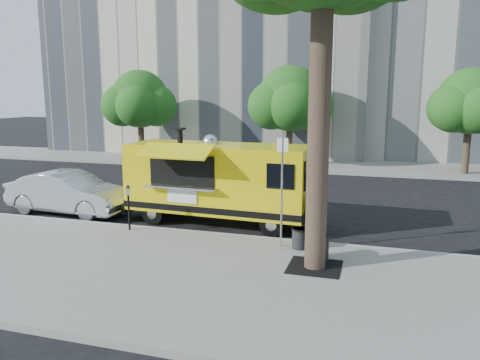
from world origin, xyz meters
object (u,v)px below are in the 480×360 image
at_px(trash_bin_left, 300,237).
at_px(trash_bin_right, 318,245).
at_px(sign_post, 282,182).
at_px(far_tree_a, 140,99).
at_px(food_truck, 218,180).
at_px(far_tree_c, 470,101).
at_px(parking_meter, 128,202).
at_px(far_tree_b, 290,99).
at_px(sedan, 69,193).

height_order(trash_bin_left, trash_bin_right, trash_bin_right).
bearing_deg(trash_bin_right, sign_post, 146.81).
height_order(far_tree_a, trash_bin_right, far_tree_a).
relative_size(food_truck, trash_bin_right, 9.28).
bearing_deg(trash_bin_right, far_tree_a, 130.91).
height_order(far_tree_c, trash_bin_right, far_tree_c).
bearing_deg(trash_bin_left, far_tree_a, 131.00).
xyz_separation_m(parking_meter, trash_bin_right, (5.60, -0.88, -0.48)).
bearing_deg(food_truck, parking_meter, -133.94).
height_order(far_tree_b, far_tree_c, far_tree_b).
bearing_deg(trash_bin_right, trash_bin_left, 129.17).
distance_m(parking_meter, trash_bin_left, 5.08).
distance_m(trash_bin_left, trash_bin_right, 0.87).
bearing_deg(parking_meter, food_truck, 43.07).
xyz_separation_m(far_tree_a, sign_post, (11.55, -13.85, -1.93)).
xyz_separation_m(parking_meter, food_truck, (2.06, 1.92, 0.42)).
relative_size(far_tree_b, sedan, 1.25).
distance_m(far_tree_a, parking_meter, 15.59).
bearing_deg(far_tree_a, food_truck, -52.32).
relative_size(far_tree_a, sign_post, 1.79).
bearing_deg(food_truck, far_tree_a, 130.68).
distance_m(far_tree_a, trash_bin_right, 19.51).
relative_size(trash_bin_left, trash_bin_right, 0.80).
xyz_separation_m(sign_post, sedan, (-7.83, 1.86, -1.13)).
distance_m(far_tree_c, trash_bin_left, 15.53).
height_order(far_tree_c, food_truck, far_tree_c).
bearing_deg(sign_post, far_tree_a, 129.83).
distance_m(far_tree_b, food_truck, 12.37).
height_order(far_tree_b, parking_meter, far_tree_b).
xyz_separation_m(far_tree_b, far_tree_c, (9.00, -0.30, -0.12)).
xyz_separation_m(far_tree_a, parking_meter, (7.00, -13.65, -2.79)).
bearing_deg(far_tree_b, far_tree_c, -1.91).
distance_m(parking_meter, sedan, 3.69).
bearing_deg(sign_post, parking_meter, 177.48).
height_order(far_tree_a, parking_meter, far_tree_a).
relative_size(parking_meter, sedan, 0.30).
height_order(far_tree_a, sedan, far_tree_a).
distance_m(far_tree_c, sign_post, 15.48).
bearing_deg(trash_bin_left, far_tree_c, 66.90).
bearing_deg(trash_bin_left, far_tree_b, 102.06).
bearing_deg(food_truck, trash_bin_right, -35.44).
height_order(far_tree_b, trash_bin_right, far_tree_b).
distance_m(far_tree_c, sedan, 18.95).
bearing_deg(trash_bin_left, parking_meter, 177.63).
relative_size(far_tree_c, sedan, 1.19).
bearing_deg(far_tree_a, trash_bin_left, -49.00).
bearing_deg(far_tree_a, far_tree_b, 2.54).
height_order(parking_meter, trash_bin_left, parking_meter).
relative_size(parking_meter, trash_bin_left, 2.51).
distance_m(far_tree_a, far_tree_b, 9.01).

